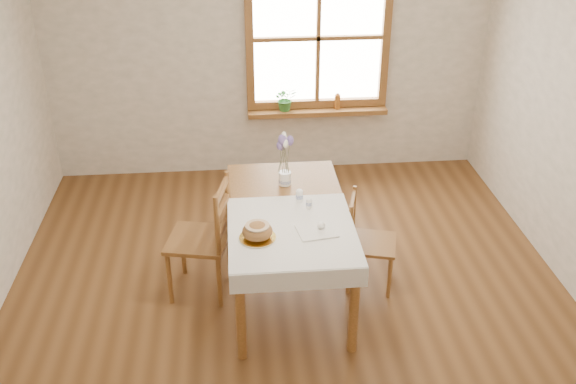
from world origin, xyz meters
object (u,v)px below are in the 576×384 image
chair_right (372,242)px  flower_vase (285,179)px  bread_plate (258,238)px  chair_left (198,238)px  dining_table (288,219)px

chair_right → flower_vase: flower_vase is taller
chair_right → bread_plate: 1.08m
chair_right → bread_plate: (-0.92, -0.42, 0.37)m
chair_right → flower_vase: 0.86m
chair_left → bread_plate: chair_left is taller
dining_table → flower_vase: size_ratio=14.50×
dining_table → chair_left: bearing=174.4°
dining_table → chair_left: 0.72m
dining_table → bread_plate: 0.48m
chair_right → chair_left: bearing=103.4°
bread_plate → chair_left: bearing=133.6°
chair_right → flower_vase: (-0.66, 0.36, 0.40)m
dining_table → flower_vase: (0.01, 0.39, 0.14)m
chair_right → bread_plate: chair_right is taller
chair_left → bread_plate: (0.44, -0.47, 0.28)m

